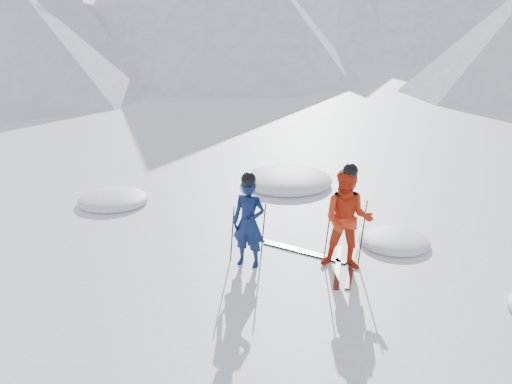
{
  "coord_description": "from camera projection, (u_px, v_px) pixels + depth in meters",
  "views": [
    {
      "loc": [
        -1.78,
        -9.04,
        4.35
      ],
      "look_at": [
        -2.06,
        0.5,
        1.1
      ],
      "focal_mm": 38.0,
      "sensor_mm": 36.0,
      "label": 1
    }
  ],
  "objects": [
    {
      "name": "pole_blue_right",
      "position": [
        263.0,
        231.0,
        9.74
      ],
      "size": [
        0.11,
        0.07,
        1.08
      ],
      "primitive_type": "cylinder",
      "rotation": [
        -0.04,
        0.08,
        0.0
      ],
      "color": "black",
      "rests_on": "ground"
    },
    {
      "name": "ski_worn_left",
      "position": [
        338.0,
        266.0,
        9.58
      ],
      "size": [
        0.35,
        1.69,
        0.03
      ],
      "primitive_type": "cube",
      "rotation": [
        0.0,
        0.0,
        -0.15
      ],
      "color": "black",
      "rests_on": "ground"
    },
    {
      "name": "ski_loose_b",
      "position": [
        303.0,
        253.0,
        10.12
      ],
      "size": [
        1.52,
        0.93,
        0.03
      ],
      "primitive_type": "cube",
      "rotation": [
        0.0,
        0.0,
        1.05
      ],
      "color": "black",
      "rests_on": "ground"
    },
    {
      "name": "pole_red_right",
      "position": [
        363.0,
        233.0,
        9.53
      ],
      "size": [
        0.12,
        0.08,
        1.2
      ],
      "primitive_type": "cylinder",
      "rotation": [
        -0.05,
        0.08,
        0.0
      ],
      "color": "black",
      "rests_on": "ground"
    },
    {
      "name": "ski_worn_right",
      "position": [
        352.0,
        266.0,
        9.58
      ],
      "size": [
        0.46,
        1.68,
        0.03
      ],
      "primitive_type": "cube",
      "rotation": [
        0.0,
        0.0,
        -0.22
      ],
      "color": "black",
      "rests_on": "ground"
    },
    {
      "name": "skier_blue",
      "position": [
        249.0,
        223.0,
        9.42
      ],
      "size": [
        0.69,
        0.56,
        1.62
      ],
      "primitive_type": "imported",
      "rotation": [
        0.0,
        0.0,
        -0.35
      ],
      "color": "#0B1946",
      "rests_on": "ground"
    },
    {
      "name": "ski_loose_a",
      "position": [
        298.0,
        249.0,
        10.26
      ],
      "size": [
        1.49,
        0.98,
        0.03
      ],
      "primitive_type": "cube",
      "rotation": [
        0.0,
        0.0,
        1.01
      ],
      "color": "black",
      "rests_on": "ground"
    },
    {
      "name": "pole_blue_left",
      "position": [
        232.0,
        233.0,
        9.66
      ],
      "size": [
        0.11,
        0.08,
        1.08
      ],
      "primitive_type": "cylinder",
      "rotation": [
        0.05,
        0.08,
        0.0
      ],
      "color": "black",
      "rests_on": "ground"
    },
    {
      "name": "ground",
      "position": [
        367.0,
        259.0,
        9.91
      ],
      "size": [
        160.0,
        160.0,
        0.0
      ],
      "primitive_type": "plane",
      "color": "white",
      "rests_on": "ground"
    },
    {
      "name": "pole_red_left",
      "position": [
        328.0,
        230.0,
        9.64
      ],
      "size": [
        0.12,
        0.1,
        1.2
      ],
      "primitive_type": "cylinder",
      "rotation": [
        0.06,
        0.08,
        0.0
      ],
      "color": "black",
      "rests_on": "ground"
    },
    {
      "name": "snow_lumps",
      "position": [
        275.0,
        200.0,
        12.95
      ],
      "size": [
        9.31,
        7.92,
        0.52
      ],
      "color": "white",
      "rests_on": "ground"
    },
    {
      "name": "skier_red",
      "position": [
        348.0,
        220.0,
        9.3
      ],
      "size": [
        0.99,
        0.83,
        1.8
      ],
      "primitive_type": "imported",
      "rotation": [
        0.0,
        0.0,
        -0.19
      ],
      "color": "red",
      "rests_on": "ground"
    }
  ]
}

